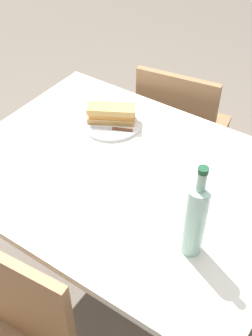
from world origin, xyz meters
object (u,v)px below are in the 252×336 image
object	(u,v)px
baguette_sandwich_near	(111,114)
chair_near	(179,131)
plate_near	(112,122)
knife_near	(113,129)
dining_table	(126,194)
water_bottle	(195,219)

from	to	relation	value
baguette_sandwich_near	chair_near	bearing A→B (deg)	-102.32
plate_near	knife_near	size ratio (longest dim) A/B	1.44
chair_near	knife_near	bearing A→B (deg)	83.10
dining_table	baguette_sandwich_near	xyz separation A→B (m)	(0.21, -0.20, 0.16)
dining_table	water_bottle	world-z (taller)	water_bottle
baguette_sandwich_near	dining_table	bearing A→B (deg)	135.79
dining_table	plate_near	distance (m)	0.32
dining_table	plate_near	xyz separation A→B (m)	(0.21, -0.20, 0.12)
baguette_sandwich_near	knife_near	world-z (taller)	baguette_sandwich_near
knife_near	water_bottle	world-z (taller)	water_bottle
chair_near	knife_near	size ratio (longest dim) A/B	5.00
chair_near	knife_near	world-z (taller)	chair_near
chair_near	baguette_sandwich_near	world-z (taller)	chair_near
chair_near	baguette_sandwich_near	xyz separation A→B (m)	(0.10, 0.44, 0.32)
knife_near	chair_near	bearing A→B (deg)	-96.90
baguette_sandwich_near	water_bottle	bearing A→B (deg)	146.24
chair_near	knife_near	distance (m)	0.56
dining_table	chair_near	xyz separation A→B (m)	(0.11, -0.64, -0.16)
chair_near	baguette_sandwich_near	distance (m)	0.55
plate_near	baguette_sandwich_near	world-z (taller)	baguette_sandwich_near
baguette_sandwich_near	knife_near	xyz separation A→B (m)	(-0.04, 0.04, -0.03)
chair_near	knife_near	xyz separation A→B (m)	(0.06, 0.48, 0.29)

